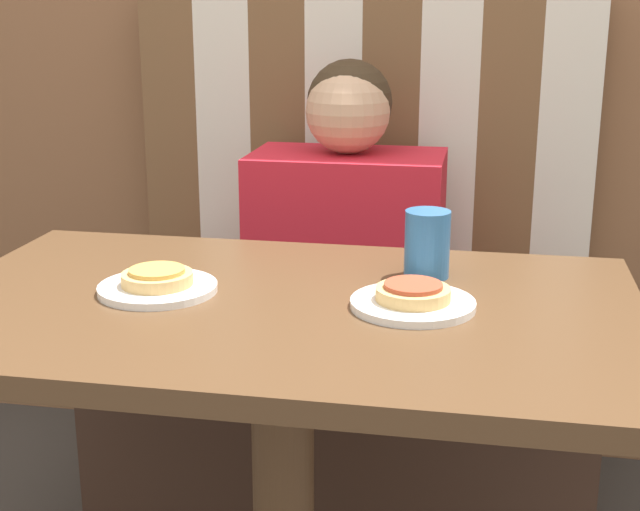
{
  "coord_description": "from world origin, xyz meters",
  "views": [
    {
      "loc": [
        0.3,
        -1.25,
        1.16
      ],
      "look_at": [
        0.0,
        0.32,
        0.69
      ],
      "focal_mm": 50.0,
      "sensor_mm": 36.0,
      "label": 1
    }
  ],
  "objects_px": {
    "pizza_right": "(413,292)",
    "drinking_cup": "(427,244)",
    "person": "(347,212)",
    "plate_left": "(158,288)",
    "pizza_left": "(157,277)",
    "plate_right": "(413,304)"
  },
  "relations": [
    {
      "from": "plate_right",
      "to": "pizza_right",
      "type": "bearing_deg",
      "value": 90.0
    },
    {
      "from": "pizza_right",
      "to": "plate_left",
      "type": "bearing_deg",
      "value": -180.0
    },
    {
      "from": "drinking_cup",
      "to": "pizza_right",
      "type": "bearing_deg",
      "value": -92.88
    },
    {
      "from": "plate_left",
      "to": "drinking_cup",
      "type": "distance_m",
      "value": 0.44
    },
    {
      "from": "plate_left",
      "to": "pizza_left",
      "type": "relative_size",
      "value": 1.67
    },
    {
      "from": "person",
      "to": "drinking_cup",
      "type": "xyz_separation_m",
      "value": [
        0.21,
        -0.47,
        0.07
      ]
    },
    {
      "from": "person",
      "to": "drinking_cup",
      "type": "distance_m",
      "value": 0.52
    },
    {
      "from": "pizza_left",
      "to": "pizza_right",
      "type": "bearing_deg",
      "value": 0.0
    },
    {
      "from": "person",
      "to": "plate_right",
      "type": "height_order",
      "value": "person"
    },
    {
      "from": "drinking_cup",
      "to": "plate_right",
      "type": "bearing_deg",
      "value": -92.88
    },
    {
      "from": "person",
      "to": "pizza_left",
      "type": "bearing_deg",
      "value": -107.52
    },
    {
      "from": "plate_left",
      "to": "drinking_cup",
      "type": "height_order",
      "value": "drinking_cup"
    },
    {
      "from": "plate_left",
      "to": "pizza_left",
      "type": "distance_m",
      "value": 0.02
    },
    {
      "from": "pizza_right",
      "to": "drinking_cup",
      "type": "bearing_deg",
      "value": 87.12
    },
    {
      "from": "plate_left",
      "to": "pizza_left",
      "type": "height_order",
      "value": "pizza_left"
    },
    {
      "from": "person",
      "to": "drinking_cup",
      "type": "relative_size",
      "value": 5.33
    },
    {
      "from": "pizza_right",
      "to": "pizza_left",
      "type": "bearing_deg",
      "value": 180.0
    },
    {
      "from": "plate_right",
      "to": "plate_left",
      "type": "bearing_deg",
      "value": 180.0
    },
    {
      "from": "drinking_cup",
      "to": "person",
      "type": "bearing_deg",
      "value": 113.7
    },
    {
      "from": "pizza_right",
      "to": "drinking_cup",
      "type": "relative_size",
      "value": 1.0
    },
    {
      "from": "plate_left",
      "to": "drinking_cup",
      "type": "xyz_separation_m",
      "value": [
        0.41,
        0.16,
        0.05
      ]
    },
    {
      "from": "person",
      "to": "pizza_left",
      "type": "distance_m",
      "value": 0.67
    }
  ]
}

